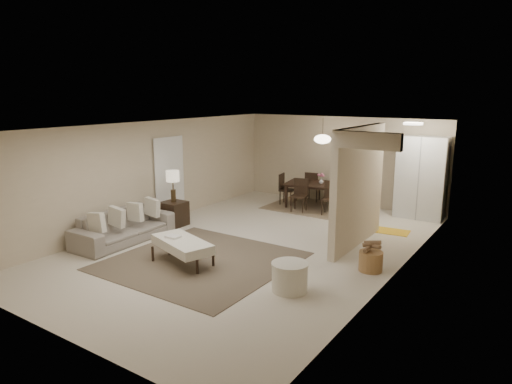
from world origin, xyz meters
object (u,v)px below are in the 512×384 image
Objects in this scene: wicker_basket at (371,261)px; sofa at (124,226)px; pantry_cabinet at (421,178)px; ottoman_bench at (182,244)px; side_table at (174,214)px; dining_table at (321,196)px; round_pouf at (290,277)px.

sofa is at bearing -164.97° from wicker_basket.
pantry_cabinet reaches higher than ottoman_bench.
pantry_cabinet is 3.58× the size of side_table.
dining_table is at bearing -25.89° from sofa.
ottoman_bench is at bearing -100.65° from sofa.
pantry_cabinet is 3.48× the size of round_pouf.
round_pouf is 1.74m from wicker_basket.
sofa is (-4.80, -5.50, -0.72)m from pantry_cabinet.
wicker_basket is at bearing -1.64° from side_table.
ottoman_bench reaches higher than wicker_basket.
round_pouf is 5.62m from dining_table.
wicker_basket is at bearing -77.00° from sofa.
round_pouf is (2.26, 0.10, -0.15)m from ottoman_bench.
pantry_cabinet is at bearing 93.21° from wicker_basket.
side_table is at bearing 178.36° from wicker_basket.
wicker_basket is (4.98, -0.14, -0.11)m from side_table.
side_table is at bearing -3.95° from sofa.
dining_table is (-2.80, 3.70, 0.16)m from wicker_basket.
side_table is 0.30× the size of dining_table.
side_table is at bearing -131.89° from dining_table.
side_table is (-1.93, 1.79, -0.09)m from ottoman_bench.
sofa is 5.52m from dining_table.
wicker_basket is 4.64m from dining_table.
sofa is at bearing -91.92° from side_table.
dining_table reaches higher than wicker_basket.
dining_table is at bearing 110.87° from round_pouf.
pantry_cabinet is 1.08× the size of dining_table.
dining_table is (2.18, 3.56, 0.05)m from side_table.
round_pouf reaches higher than wicker_basket.
pantry_cabinet is 7.34m from sofa.
dining_table is (-2.00, 5.25, 0.11)m from round_pouf.
round_pouf is at bearing -22.02° from side_table.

